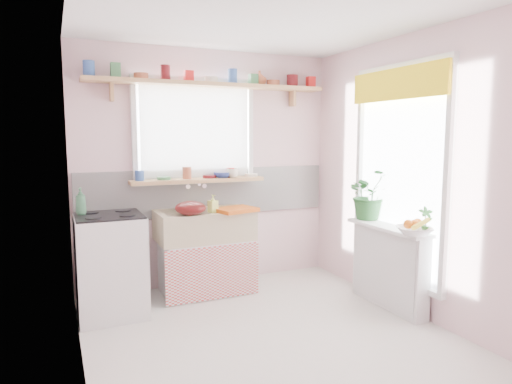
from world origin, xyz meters
name	(u,v)px	position (x,y,z in m)	size (l,w,h in m)	color
room	(296,159)	(0.66, 0.86, 1.37)	(3.20, 3.20, 3.20)	silver
sink_unit	(205,251)	(-0.15, 1.29, 0.43)	(0.95, 0.65, 1.11)	white
cooker	(111,265)	(-1.10, 1.05, 0.46)	(0.58, 0.58, 0.93)	white
radiator_ledge	(389,265)	(1.30, 0.20, 0.40)	(0.22, 0.95, 0.78)	white
windowsill	(198,180)	(-0.15, 1.48, 1.14)	(1.40, 0.22, 0.04)	tan
pine_shelf	(211,85)	(0.00, 1.47, 2.12)	(2.52, 0.24, 0.04)	tan
shelf_crockery	(211,77)	(0.00, 1.47, 2.20)	(2.47, 0.11, 0.12)	#3359A5
sill_crockery	(194,173)	(-0.20, 1.48, 1.21)	(1.35, 0.11, 0.12)	#3359A5
dish_tray	(236,210)	(0.12, 1.10, 0.87)	(0.39, 0.29, 0.04)	#CD5512
colander	(191,208)	(-0.35, 1.10, 0.92)	(0.30, 0.30, 0.13)	#500D0E
jade_plant	(369,194)	(1.33, 0.56, 1.03)	(0.45, 0.39, 0.50)	#235927
fruit_bowl	(414,231)	(1.21, -0.20, 0.81)	(0.29, 0.29, 0.07)	white
herb_pot	(426,220)	(1.33, -0.20, 0.89)	(0.12, 0.08, 0.23)	#2C6E2C
soap_bottle_sink	(213,204)	(-0.11, 1.14, 0.94)	(0.08, 0.08, 0.17)	#E1F56C
sill_cup	(232,173)	(0.21, 1.42, 1.21)	(0.12, 0.12, 0.10)	silver
sill_bowl	(223,175)	(0.11, 1.47, 1.19)	(0.19, 0.19, 0.06)	#2E4298
shelf_vase	(260,78)	(0.57, 1.53, 2.22)	(0.15, 0.15, 0.16)	#B35A37
cooker_bottle	(81,201)	(-1.32, 1.15, 1.03)	(0.09, 0.09, 0.24)	#38714C
fruit	(415,224)	(1.22, -0.19, 0.87)	(0.20, 0.14, 0.10)	orange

